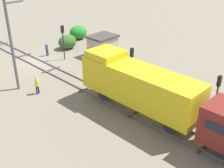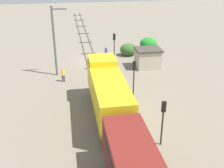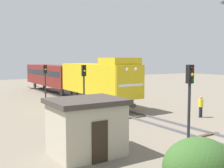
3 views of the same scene
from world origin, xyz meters
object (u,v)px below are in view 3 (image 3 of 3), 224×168
(traffic_signal_mid, at_px, (84,81))
(relay_hut, at_px, (86,126))
(locomotive, at_px, (99,78))
(traffic_signal_far, at_px, (45,76))
(traffic_signal_near, at_px, (190,92))
(passenger_car_leading, at_px, (51,75))
(worker_by_signal, at_px, (201,105))

(traffic_signal_mid, bearing_deg, relay_hut, -115.82)
(locomotive, xyz_separation_m, traffic_signal_far, (-3.60, 5.32, 0.03))
(locomotive, distance_m, traffic_signal_mid, 4.93)
(traffic_signal_near, relative_size, traffic_signal_mid, 1.05)
(passenger_car_leading, height_order, relay_hut, passenger_car_leading)
(traffic_signal_near, bearing_deg, locomotive, 77.61)
(locomotive, xyz_separation_m, relay_hut, (-7.50, -12.05, -1.38))
(passenger_car_leading, xyz_separation_m, relay_hut, (-7.50, -25.38, -1.13))
(passenger_car_leading, height_order, traffic_signal_far, traffic_signal_far)
(traffic_signal_mid, distance_m, worker_by_signal, 9.55)
(locomotive, distance_m, traffic_signal_near, 14.92)
(relay_hut, bearing_deg, traffic_signal_mid, 64.18)
(traffic_signal_near, distance_m, traffic_signal_far, 19.90)
(locomotive, height_order, relay_hut, locomotive)
(traffic_signal_near, height_order, relay_hut, traffic_signal_near)
(worker_by_signal, height_order, relay_hut, relay_hut)
(locomotive, relative_size, traffic_signal_near, 2.66)
(traffic_signal_far, relative_size, worker_by_signal, 2.37)
(passenger_car_leading, relative_size, traffic_signal_mid, 3.36)
(traffic_signal_far, xyz_separation_m, relay_hut, (-3.90, -17.37, -1.41))
(worker_by_signal, bearing_deg, traffic_signal_near, -53.93)
(traffic_signal_near, bearing_deg, worker_by_signal, 36.78)
(traffic_signal_near, relative_size, relay_hut, 1.25)
(locomotive, bearing_deg, passenger_car_leading, 90.00)
(traffic_signal_mid, relative_size, traffic_signal_far, 1.03)
(traffic_signal_near, xyz_separation_m, traffic_signal_mid, (-0.20, 11.00, -0.13))
(traffic_signal_mid, bearing_deg, locomotive, 46.42)
(traffic_signal_far, xyz_separation_m, worker_by_signal, (7.80, -14.36, -1.81))
(traffic_signal_near, distance_m, relay_hut, 5.25)
(relay_hut, bearing_deg, traffic_signal_near, -30.44)
(traffic_signal_mid, bearing_deg, traffic_signal_far, 91.29)
(locomotive, relative_size, passenger_car_leading, 0.83)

